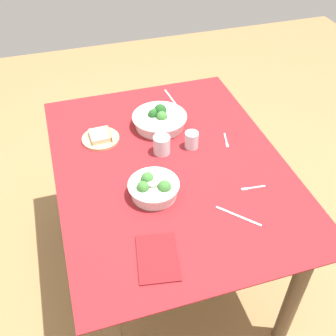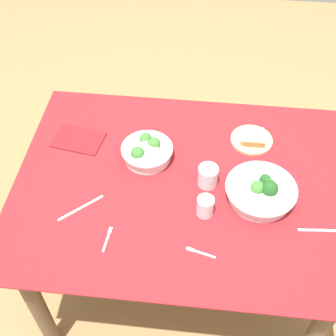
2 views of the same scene
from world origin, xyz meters
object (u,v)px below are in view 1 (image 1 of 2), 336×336
at_px(fork_by_far_bowl, 226,141).
at_px(table_knife_right, 171,98).
at_px(water_glass_center, 162,145).
at_px(napkin_folded_upper, 158,258).
at_px(broccoli_bowl_far, 154,188).
at_px(broccoli_bowl_near, 160,120).
at_px(bread_side_plate, 101,137).
at_px(fork_by_near_bowl, 252,188).
at_px(water_glass_side, 192,140).
at_px(table_knife_left, 238,216).

distance_m(fork_by_far_bowl, table_knife_right, 0.47).
height_order(water_glass_center, napkin_folded_upper, water_glass_center).
height_order(broccoli_bowl_far, napkin_folded_upper, broccoli_bowl_far).
relative_size(broccoli_bowl_near, bread_side_plate, 1.51).
height_order(fork_by_near_bowl, table_knife_right, same).
relative_size(broccoli_bowl_far, bread_side_plate, 1.18).
distance_m(water_glass_center, water_glass_side, 0.15).
height_order(water_glass_side, fork_by_far_bowl, water_glass_side).
distance_m(bread_side_plate, fork_by_near_bowl, 0.76).
relative_size(broccoli_bowl_far, napkin_folded_upper, 1.01).
height_order(broccoli_bowl_far, fork_by_far_bowl, broccoli_bowl_far).
relative_size(broccoli_bowl_near, water_glass_side, 3.37).
height_order(bread_side_plate, water_glass_side, water_glass_side).
bearing_deg(broccoli_bowl_far, table_knife_left, -126.87).
bearing_deg(broccoli_bowl_near, table_knife_left, -169.37).
bearing_deg(water_glass_side, bread_side_plate, 65.72).
bearing_deg(water_glass_center, fork_by_far_bowl, -92.08).
xyz_separation_m(water_glass_side, fork_by_near_bowl, (-0.34, -0.15, -0.04)).
bearing_deg(bread_side_plate, water_glass_center, -124.93).
bearing_deg(fork_by_near_bowl, water_glass_side, -60.89).
distance_m(table_knife_left, table_knife_right, 0.91).
relative_size(water_glass_center, table_knife_left, 0.45).
xyz_separation_m(fork_by_far_bowl, table_knife_right, (0.45, 0.14, -0.00)).
relative_size(broccoli_bowl_far, broccoli_bowl_near, 0.78).
bearing_deg(broccoli_bowl_near, water_glass_side, -155.15).
height_order(table_knife_left, table_knife_right, same).
xyz_separation_m(fork_by_far_bowl, napkin_folded_upper, (-0.56, 0.51, 0.00)).
bearing_deg(table_knife_right, fork_by_far_bowl, 12.94).
height_order(water_glass_center, table_knife_right, water_glass_center).
relative_size(bread_side_plate, water_glass_side, 2.23).
distance_m(bread_side_plate, fork_by_far_bowl, 0.61).
bearing_deg(napkin_folded_upper, table_knife_left, -74.93).
distance_m(water_glass_side, fork_by_far_bowl, 0.18).
bearing_deg(table_knife_right, water_glass_side, -9.14).
relative_size(table_knife_left, napkin_folded_upper, 0.92).
relative_size(broccoli_bowl_far, table_knife_right, 1.15).
xyz_separation_m(fork_by_far_bowl, fork_by_near_bowl, (-0.33, 0.02, -0.00)).
bearing_deg(water_glass_side, water_glass_center, 89.01).
relative_size(bread_side_plate, table_knife_right, 0.97).
bearing_deg(bread_side_plate, napkin_folded_upper, -174.42).
distance_m(water_glass_center, napkin_folded_upper, 0.60).
bearing_deg(water_glass_side, table_knife_right, -4.57).
bearing_deg(fork_by_near_bowl, broccoli_bowl_far, -6.97).
bearing_deg(fork_by_far_bowl, broccoli_bowl_far, -45.55).
bearing_deg(table_knife_right, bread_side_plate, -64.30).
height_order(water_glass_center, fork_by_far_bowl, water_glass_center).
distance_m(water_glass_center, table_knife_left, 0.51).
height_order(fork_by_far_bowl, table_knife_right, same).
bearing_deg(bread_side_plate, table_knife_right, -59.72).
bearing_deg(napkin_folded_upper, fork_by_far_bowl, -42.14).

